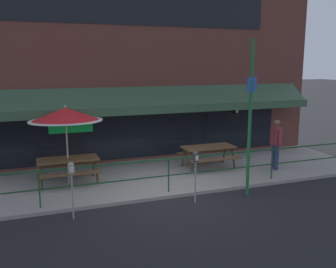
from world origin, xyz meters
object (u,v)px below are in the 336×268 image
(picnic_table_left, at_px, (68,163))
(pedestrian_walking, at_px, (276,142))
(parking_meter_near, at_px, (71,173))
(picnic_table_centre, at_px, (208,151))
(street_sign_pole, at_px, (250,117))
(patio_umbrella_left, at_px, (66,115))
(parking_meter_far, at_px, (196,161))

(picnic_table_left, relative_size, pedestrian_walking, 1.05)
(pedestrian_walking, bearing_deg, parking_meter_near, -166.37)
(picnic_table_centre, height_order, parking_meter_near, parking_meter_near)
(picnic_table_centre, bearing_deg, street_sign_pole, -91.01)
(patio_umbrella_left, height_order, street_sign_pole, street_sign_pole)
(street_sign_pole, bearing_deg, patio_umbrella_left, 151.22)
(parking_meter_near, relative_size, street_sign_pole, 0.33)
(parking_meter_far, xyz_separation_m, street_sign_pole, (1.65, 0.08, 1.07))
(picnic_table_centre, relative_size, parking_meter_far, 1.27)
(picnic_table_left, bearing_deg, parking_meter_far, -41.10)
(picnic_table_left, height_order, parking_meter_far, parking_meter_far)
(parking_meter_near, bearing_deg, parking_meter_far, -0.59)
(picnic_table_centre, bearing_deg, parking_meter_near, -151.72)
(parking_meter_far, bearing_deg, picnic_table_left, 138.90)
(pedestrian_walking, relative_size, street_sign_pole, 0.40)
(parking_meter_near, bearing_deg, pedestrian_walking, 13.63)
(street_sign_pole, bearing_deg, picnic_table_left, 151.37)
(picnic_table_centre, height_order, pedestrian_walking, pedestrian_walking)
(pedestrian_walking, bearing_deg, patio_umbrella_left, 172.21)
(patio_umbrella_left, bearing_deg, picnic_table_left, -90.00)
(picnic_table_centre, xyz_separation_m, parking_meter_far, (-1.70, -2.66, 0.44))
(patio_umbrella_left, distance_m, parking_meter_far, 4.14)
(picnic_table_centre, bearing_deg, pedestrian_walking, -24.39)
(picnic_table_centre, bearing_deg, parking_meter_far, -122.60)
(pedestrian_walking, height_order, parking_meter_far, pedestrian_walking)
(parking_meter_near, bearing_deg, picnic_table_left, 86.45)
(picnic_table_left, distance_m, patio_umbrella_left, 1.47)
(patio_umbrella_left, xyz_separation_m, parking_meter_near, (-0.16, -2.61, -1.03))
(picnic_table_left, height_order, parking_meter_near, parking_meter_near)
(parking_meter_far, bearing_deg, patio_umbrella_left, 138.74)
(parking_meter_near, height_order, street_sign_pole, street_sign_pole)
(picnic_table_centre, relative_size, parking_meter_near, 1.27)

